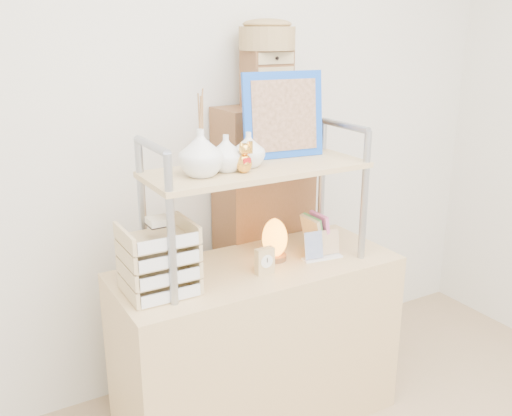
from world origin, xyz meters
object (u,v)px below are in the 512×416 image
Objects in this scene: cabinet at (264,243)px; letter_tray at (160,263)px; desk at (257,344)px; salt_lamp at (274,239)px.

letter_tray is (-0.69, -0.41, 0.19)m from cabinet.
salt_lamp is at bearing 10.71° from desk.
desk is at bearing -126.33° from cabinet.
desk is at bearing -169.29° from salt_lamp.
desk is 0.48m from salt_lamp.
salt_lamp is at bearing -116.16° from cabinet.
cabinet reaches higher than desk.
letter_tray is at bearing -174.27° from desk.
desk is 0.54m from cabinet.
desk is 4.02× the size of letter_tray.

